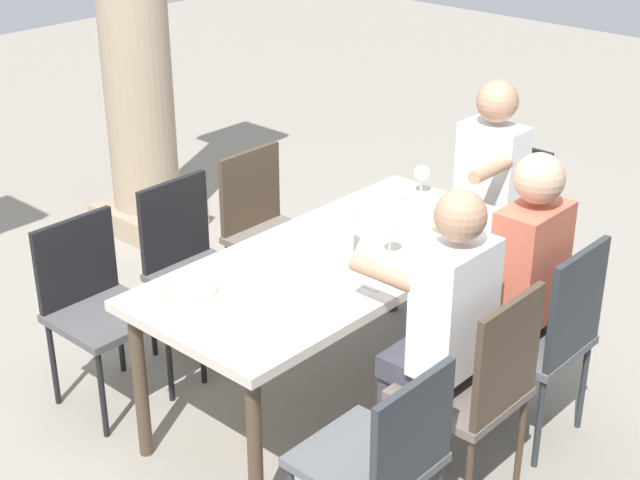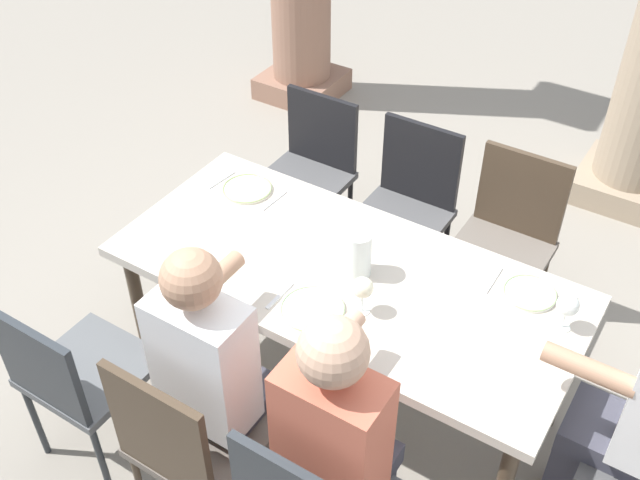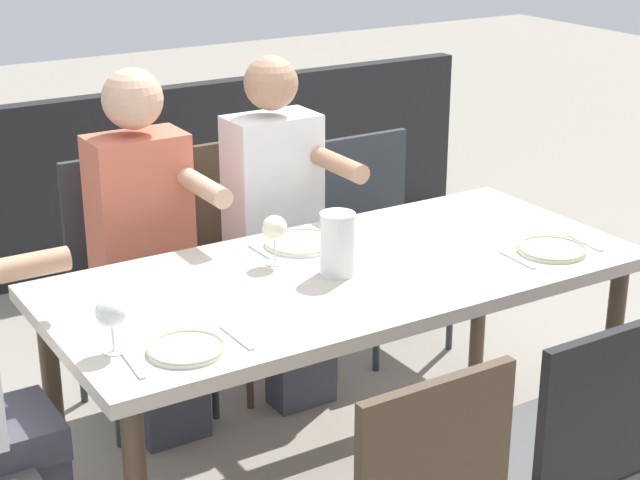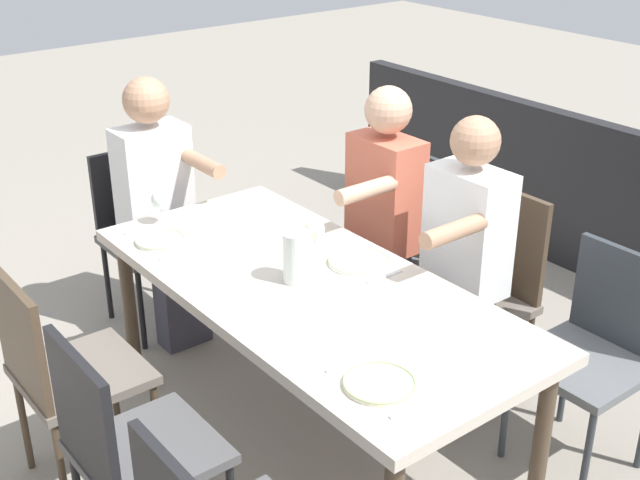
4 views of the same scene
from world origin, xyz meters
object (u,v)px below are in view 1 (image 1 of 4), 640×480
Objects in this scene: plate_1 at (385,271)px; plate_2 at (386,196)px; chair_head_east at (501,215)px; plate_0 at (190,290)px; chair_east_north at (267,224)px; water_pitcher at (341,234)px; diner_guest_third at (439,330)px; stone_column_centre at (133,25)px; wine_glass_1 at (390,231)px; wine_glass_2 at (422,174)px; dining_table at (338,270)px; chair_west_south at (383,456)px; diner_man_white at (484,194)px; chair_mid_south at (478,384)px; chair_west_north at (95,300)px; chair_east_south at (548,331)px; diner_woman_green at (515,284)px; chair_mid_north at (192,259)px.

plate_1 is 1.20× the size of plate_2.
plate_0 is at bearing 173.52° from chair_head_east.
plate_2 is (0.28, -0.58, 0.24)m from chair_east_north.
water_pitcher is (-0.35, -0.83, 0.32)m from chair_east_north.
stone_column_centre is (0.82, 2.92, 0.64)m from diner_guest_third.
stone_column_centre reaches higher than diner_guest_third.
wine_glass_1 is (-0.22, -1.01, 0.34)m from chair_east_north.
wine_glass_2 is (0.16, -2.10, -0.47)m from stone_column_centre.
chair_west_south is (-0.72, -0.84, -0.17)m from dining_table.
chair_east_north is at bearing 139.02° from chair_head_east.
wine_glass_2 reaches higher than plate_2.
plate_1 is at bearing -169.20° from chair_head_east.
diner_guest_third reaches higher than diner_man_white.
chair_mid_south reaches higher than plate_0.
chair_west_south is 0.32× the size of stone_column_centre.
water_pitcher is (0.04, 0.02, 0.16)m from dining_table.
diner_guest_third is 0.43m from plate_1.
chair_west_north is 2.16m from stone_column_centre.
chair_east_south is 0.59m from diner_guest_third.
plate_0 is 1.10× the size of plate_2.
dining_table is at bearing 119.80° from diner_woman_green.
chair_west_south is at bearing -90.00° from chair_west_north.
chair_east_south is at bearing -113.61° from wine_glass_2.
chair_mid_north is at bearing 144.82° from wine_glass_2.
chair_west_north is 1.80m from chair_mid_south.
chair_west_south reaches higher than plate_2.
diner_woman_green is 0.98m from plate_2.
chair_west_north is 0.67× the size of diner_woman_green.
chair_west_north is 1.89m from diner_woman_green.
chair_west_south is 1.80m from plate_2.
diner_man_white is (0.78, 0.85, 0.16)m from chair_east_south.
wine_glass_1 is (0.17, -0.16, 0.19)m from dining_table.
chair_west_south is 4.42× the size of water_pitcher.
stone_column_centre is 2.50m from plate_0.
chair_east_north is 0.96× the size of chair_east_south.
chair_east_south is 1.07× the size of chair_head_east.
chair_east_north is 0.70× the size of diner_guest_third.
chair_west_south is 3.51m from stone_column_centre.
chair_east_north is 0.70× the size of diner_man_white.
diner_man_white is at bearing -179.16° from chair_head_east.
diner_woman_green is at bearing -66.95° from wine_glass_1.
plate_0 is at bearing 160.79° from dining_table.
diner_man_white is at bearing -26.63° from wine_glass_2.
chair_east_south is 0.73× the size of diner_man_white.
stone_column_centre is 17.60× the size of wine_glass_2.
dining_table is 2.45m from stone_column_centre.
diner_guest_third is at bearing -153.54° from diner_man_white.
diner_man_white is 6.53× the size of water_pitcher.
chair_east_south is at bearing -0.09° from chair_mid_south.
stone_column_centre is at bearing 65.80° from chair_west_south.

